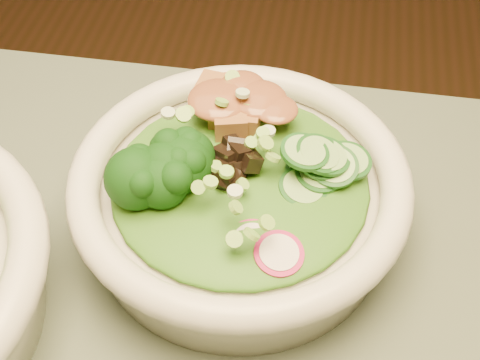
# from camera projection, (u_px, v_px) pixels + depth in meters

# --- Properties ---
(salad_bowl) EXTENTS (0.26, 0.26, 0.07)m
(salad_bowl) POSITION_uv_depth(u_px,v_px,m) (240.00, 197.00, 0.52)
(salad_bowl) COLOR silver
(salad_bowl) RESTS_ON dining_table
(lettuce_bed) EXTENTS (0.20, 0.20, 0.02)m
(lettuce_bed) POSITION_uv_depth(u_px,v_px,m) (240.00, 179.00, 0.50)
(lettuce_bed) COLOR #245C13
(lettuce_bed) RESTS_ON salad_bowl
(broccoli_florets) EXTENTS (0.10, 0.09, 0.04)m
(broccoli_florets) POSITION_uv_depth(u_px,v_px,m) (158.00, 173.00, 0.48)
(broccoli_florets) COLOR black
(broccoli_florets) RESTS_ON salad_bowl
(radish_slices) EXTENTS (0.11, 0.07, 0.02)m
(radish_slices) POSITION_uv_depth(u_px,v_px,m) (252.00, 244.00, 0.46)
(radish_slices) COLOR #A40C46
(radish_slices) RESTS_ON salad_bowl
(cucumber_slices) EXTENTS (0.09, 0.09, 0.03)m
(cucumber_slices) POSITION_uv_depth(u_px,v_px,m) (324.00, 165.00, 0.49)
(cucumber_slices) COLOR #94C56D
(cucumber_slices) RESTS_ON salad_bowl
(mushroom_heap) EXTENTS (0.09, 0.09, 0.04)m
(mushroom_heap) POSITION_uv_depth(u_px,v_px,m) (239.00, 156.00, 0.50)
(mushroom_heap) COLOR black
(mushroom_heap) RESTS_ON salad_bowl
(tofu_cubes) EXTENTS (0.10, 0.08, 0.03)m
(tofu_cubes) POSITION_uv_depth(u_px,v_px,m) (236.00, 113.00, 0.53)
(tofu_cubes) COLOR #945A31
(tofu_cubes) RESTS_ON salad_bowl
(peanut_sauce) EXTENTS (0.07, 0.05, 0.02)m
(peanut_sauce) POSITION_uv_depth(u_px,v_px,m) (236.00, 102.00, 0.52)
(peanut_sauce) COLOR brown
(peanut_sauce) RESTS_ON tofu_cubes
(scallion_garnish) EXTENTS (0.18, 0.18, 0.02)m
(scallion_garnish) POSITION_uv_depth(u_px,v_px,m) (240.00, 158.00, 0.48)
(scallion_garnish) COLOR #7FBA41
(scallion_garnish) RESTS_ON salad_bowl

